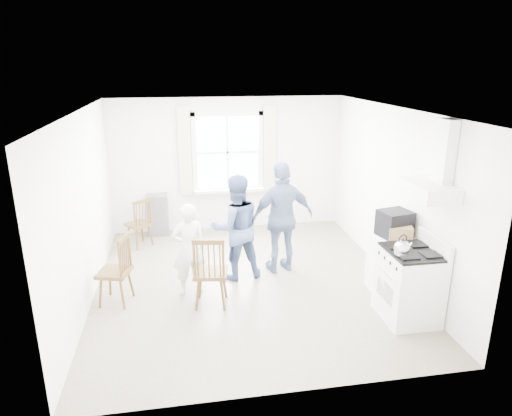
{
  "coord_description": "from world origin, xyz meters",
  "views": [
    {
      "loc": [
        -0.94,
        -6.25,
        3.21
      ],
      "look_at": [
        0.17,
        0.2,
        1.12
      ],
      "focal_mm": 32.0,
      "sensor_mm": 36.0,
      "label": 1
    }
  ],
  "objects_px": {
    "windsor_chair_a": "(141,218)",
    "gas_stove": "(409,284)",
    "windsor_chair_b": "(210,265)",
    "person_right": "(282,218)",
    "low_cabinet": "(390,264)",
    "person_mid": "(236,227)",
    "person_left": "(189,249)",
    "windsor_chair_c": "(121,262)",
    "stereo_stack": "(395,224)"
  },
  "relations": [
    {
      "from": "windsor_chair_b",
      "to": "person_left",
      "type": "relative_size",
      "value": 0.77
    },
    {
      "from": "gas_stove",
      "to": "stereo_stack",
      "type": "height_order",
      "value": "stereo_stack"
    },
    {
      "from": "person_right",
      "to": "gas_stove",
      "type": "bearing_deg",
      "value": 116.49
    },
    {
      "from": "gas_stove",
      "to": "person_left",
      "type": "relative_size",
      "value": 0.82
    },
    {
      "from": "windsor_chair_c",
      "to": "person_right",
      "type": "xyz_separation_m",
      "value": [
        2.41,
        0.66,
        0.28
      ]
    },
    {
      "from": "windsor_chair_b",
      "to": "windsor_chair_c",
      "type": "distance_m",
      "value": 1.24
    },
    {
      "from": "gas_stove",
      "to": "person_right",
      "type": "xyz_separation_m",
      "value": [
        -1.3,
        1.7,
        0.41
      ]
    },
    {
      "from": "windsor_chair_a",
      "to": "person_right",
      "type": "xyz_separation_m",
      "value": [
        2.27,
        -1.36,
        0.33
      ]
    },
    {
      "from": "windsor_chair_c",
      "to": "person_right",
      "type": "relative_size",
      "value": 0.57
    },
    {
      "from": "low_cabinet",
      "to": "windsor_chair_a",
      "type": "bearing_deg",
      "value": 147.06
    },
    {
      "from": "person_mid",
      "to": "windsor_chair_a",
      "type": "bearing_deg",
      "value": -52.47
    },
    {
      "from": "low_cabinet",
      "to": "person_mid",
      "type": "distance_m",
      "value": 2.32
    },
    {
      "from": "stereo_stack",
      "to": "windsor_chair_a",
      "type": "relative_size",
      "value": 0.52
    },
    {
      "from": "gas_stove",
      "to": "windsor_chair_b",
      "type": "bearing_deg",
      "value": 165.1
    },
    {
      "from": "windsor_chair_a",
      "to": "gas_stove",
      "type": "bearing_deg",
      "value": -40.58
    },
    {
      "from": "low_cabinet",
      "to": "person_mid",
      "type": "height_order",
      "value": "person_mid"
    },
    {
      "from": "person_mid",
      "to": "low_cabinet",
      "type": "bearing_deg",
      "value": 149.06
    },
    {
      "from": "gas_stove",
      "to": "low_cabinet",
      "type": "bearing_deg",
      "value": 84.32
    },
    {
      "from": "person_mid",
      "to": "person_right",
      "type": "distance_m",
      "value": 0.76
    },
    {
      "from": "person_left",
      "to": "windsor_chair_c",
      "type": "bearing_deg",
      "value": -3.43
    },
    {
      "from": "gas_stove",
      "to": "person_right",
      "type": "distance_m",
      "value": 2.17
    },
    {
      "from": "person_mid",
      "to": "person_right",
      "type": "bearing_deg",
      "value": -179.68
    },
    {
      "from": "gas_stove",
      "to": "person_left",
      "type": "distance_m",
      "value": 3.02
    },
    {
      "from": "windsor_chair_b",
      "to": "gas_stove",
      "type": "bearing_deg",
      "value": -14.9
    },
    {
      "from": "windsor_chair_c",
      "to": "stereo_stack",
      "type": "bearing_deg",
      "value": -5.94
    },
    {
      "from": "windsor_chair_b",
      "to": "person_left",
      "type": "bearing_deg",
      "value": 117.32
    },
    {
      "from": "gas_stove",
      "to": "windsor_chair_c",
      "type": "xyz_separation_m",
      "value": [
        -3.71,
        1.04,
        0.13
      ]
    },
    {
      "from": "windsor_chair_b",
      "to": "low_cabinet",
      "type": "bearing_deg",
      "value": 0.63
    },
    {
      "from": "low_cabinet",
      "to": "windsor_chair_c",
      "type": "distance_m",
      "value": 3.79
    },
    {
      "from": "windsor_chair_b",
      "to": "windsor_chair_c",
      "type": "height_order",
      "value": "windsor_chair_b"
    },
    {
      "from": "stereo_stack",
      "to": "low_cabinet",
      "type": "bearing_deg",
      "value": 75.93
    },
    {
      "from": "gas_stove",
      "to": "windsor_chair_b",
      "type": "distance_m",
      "value": 2.62
    },
    {
      "from": "windsor_chair_a",
      "to": "person_mid",
      "type": "distance_m",
      "value": 2.14
    },
    {
      "from": "windsor_chair_c",
      "to": "windsor_chair_a",
      "type": "bearing_deg",
      "value": 86.18
    },
    {
      "from": "person_left",
      "to": "person_mid",
      "type": "bearing_deg",
      "value": -162.17
    },
    {
      "from": "gas_stove",
      "to": "low_cabinet",
      "type": "height_order",
      "value": "gas_stove"
    },
    {
      "from": "person_left",
      "to": "person_right",
      "type": "xyz_separation_m",
      "value": [
        1.48,
        0.53,
        0.21
      ]
    },
    {
      "from": "low_cabinet",
      "to": "stereo_stack",
      "type": "height_order",
      "value": "stereo_stack"
    },
    {
      "from": "windsor_chair_a",
      "to": "stereo_stack",
      "type": "bearing_deg",
      "value": -33.63
    },
    {
      "from": "windsor_chair_a",
      "to": "person_mid",
      "type": "xyz_separation_m",
      "value": [
        1.52,
        -1.48,
        0.26
      ]
    },
    {
      "from": "stereo_stack",
      "to": "person_right",
      "type": "xyz_separation_m",
      "value": [
        -1.36,
        1.05,
        -0.19
      ]
    },
    {
      "from": "stereo_stack",
      "to": "person_left",
      "type": "bearing_deg",
      "value": 169.53
    },
    {
      "from": "windsor_chair_b",
      "to": "person_right",
      "type": "bearing_deg",
      "value": 39.94
    },
    {
      "from": "person_right",
      "to": "windsor_chair_b",
      "type": "bearing_deg",
      "value": 28.99
    },
    {
      "from": "person_right",
      "to": "person_mid",
      "type": "bearing_deg",
      "value": -2.29
    },
    {
      "from": "windsor_chair_a",
      "to": "person_mid",
      "type": "relative_size",
      "value": 0.56
    },
    {
      "from": "person_left",
      "to": "person_mid",
      "type": "relative_size",
      "value": 0.83
    },
    {
      "from": "low_cabinet",
      "to": "person_right",
      "type": "xyz_separation_m",
      "value": [
        -1.37,
        1.0,
        0.44
      ]
    },
    {
      "from": "windsor_chair_b",
      "to": "windsor_chair_a",
      "type": "bearing_deg",
      "value": 113.71
    },
    {
      "from": "person_right",
      "to": "person_left",
      "type": "bearing_deg",
      "value": 8.61
    }
  ]
}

